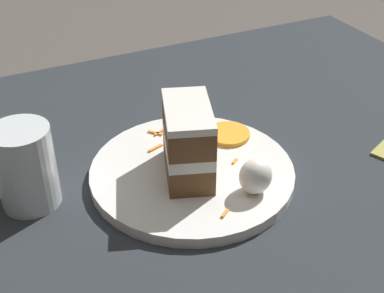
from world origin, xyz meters
TOP-DOWN VIEW (x-y plane):
  - ground_plane at (0.00, 0.00)m, footprint 6.00×6.00m
  - dining_table at (0.00, 0.00)m, footprint 1.10×0.83m
  - plate at (0.04, 0.04)m, footprint 0.29×0.29m
  - cake_slice at (0.05, 0.04)m, footprint 0.09×0.13m
  - cream_dollop at (-0.01, 0.12)m, footprint 0.04×0.04m
  - orange_garnish at (-0.05, -0.02)m, footprint 0.07×0.07m
  - carrot_shreds_scatter at (0.04, -0.02)m, footprint 0.11×0.23m
  - drinking_glass at (0.26, -0.01)m, footprint 0.08×0.08m

SIDE VIEW (x-z plane):
  - ground_plane at x=0.00m, z-range 0.00..0.00m
  - dining_table at x=0.00m, z-range 0.00..0.03m
  - plate at x=0.04m, z-range 0.03..0.05m
  - carrot_shreds_scatter at x=0.04m, z-range 0.05..0.05m
  - orange_garnish at x=-0.05m, z-range 0.05..0.05m
  - cream_dollop at x=-0.01m, z-range 0.05..0.10m
  - drinking_glass at x=0.26m, z-range 0.02..0.14m
  - cake_slice at x=0.05m, z-range 0.05..0.15m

